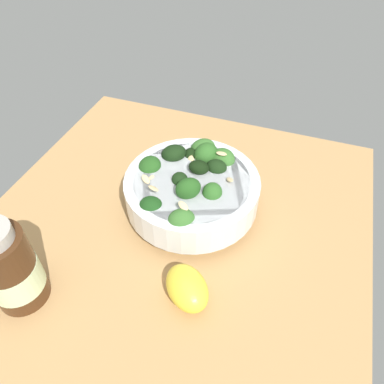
% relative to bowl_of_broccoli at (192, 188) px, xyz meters
% --- Properties ---
extents(ground_plane, '(0.63, 0.63, 0.03)m').
position_rel_bowl_of_broccoli_xyz_m(ground_plane, '(0.02, 0.04, -0.06)').
color(ground_plane, tan).
extents(bowl_of_broccoli, '(0.22, 0.22, 0.10)m').
position_rel_bowl_of_broccoli_xyz_m(bowl_of_broccoli, '(0.00, 0.00, 0.00)').
color(bowl_of_broccoli, white).
rests_on(bowl_of_broccoli, ground_plane).
extents(lemon_wedge, '(0.09, 0.09, 0.04)m').
position_rel_bowl_of_broccoli_xyz_m(lemon_wedge, '(-0.05, 0.16, -0.02)').
color(lemon_wedge, yellow).
rests_on(lemon_wedge, ground_plane).
extents(bottle_tall, '(0.07, 0.07, 0.14)m').
position_rel_bowl_of_broccoli_xyz_m(bottle_tall, '(0.17, 0.24, 0.02)').
color(bottle_tall, '#472814').
rests_on(bottle_tall, ground_plane).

